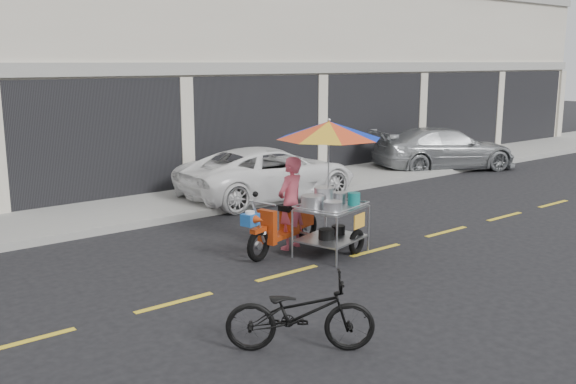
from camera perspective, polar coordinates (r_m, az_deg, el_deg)
ground at (r=11.47m, az=7.77°, el=-5.16°), size 90.00×90.00×0.00m
sidewalk at (r=15.61m, az=-7.01°, el=-0.38°), size 45.00×3.00×0.15m
shophouse_block at (r=21.12m, az=-8.16°, el=14.03°), size 36.00×8.11×10.40m
centerline at (r=11.47m, az=7.77°, el=-5.14°), size 42.00×0.10×0.01m
white_pickup at (r=15.54m, az=-1.69°, el=1.72°), size 4.56×2.19×1.25m
silver_pickup at (r=20.28m, az=13.73°, el=3.76°), size 4.81×3.38×1.29m
near_bicycle at (r=7.45m, az=1.09°, el=-10.73°), size 1.71×1.53×0.90m
food_vendor_rig at (r=10.96m, az=2.39°, el=2.07°), size 2.68×2.21×2.35m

